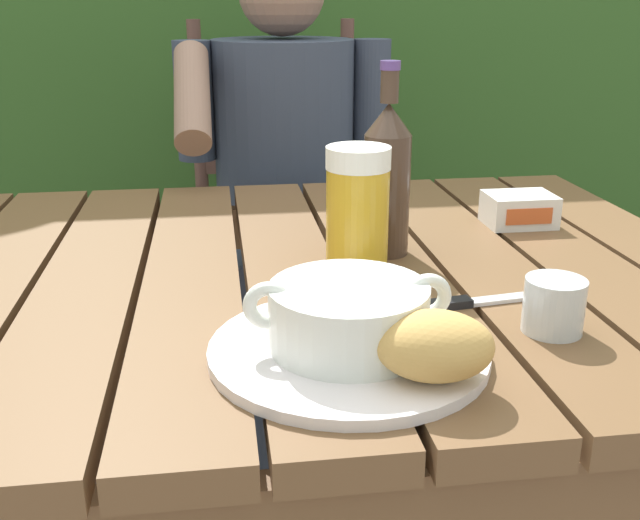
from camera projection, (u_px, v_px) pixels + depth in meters
name	position (u px, v px, depth m)	size (l,w,h in m)	color
dining_table	(291.00, 325.00, 1.05)	(1.21, 0.92, 0.73)	brown
chair_near_diner	(280.00, 235.00, 1.95)	(0.44, 0.44, 1.02)	brown
person_eating	(285.00, 169.00, 1.69)	(0.48, 0.47, 1.20)	#374053
serving_plate	(348.00, 350.00, 0.76)	(0.29, 0.29, 0.01)	white
soup_bowl	(349.00, 314.00, 0.74)	(0.21, 0.16, 0.07)	white
bread_roll	(434.00, 346.00, 0.68)	(0.13, 0.10, 0.07)	tan
beer_glass	(357.00, 211.00, 0.96)	(0.08, 0.08, 0.17)	gold
beer_bottle	(387.00, 177.00, 1.03)	(0.07, 0.07, 0.27)	#443125
water_glass_small	(554.00, 305.00, 0.80)	(0.07, 0.07, 0.06)	silver
butter_tub	(519.00, 210.00, 1.19)	(0.11, 0.08, 0.05)	white
table_knife	(468.00, 302.00, 0.88)	(0.17, 0.04, 0.01)	silver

